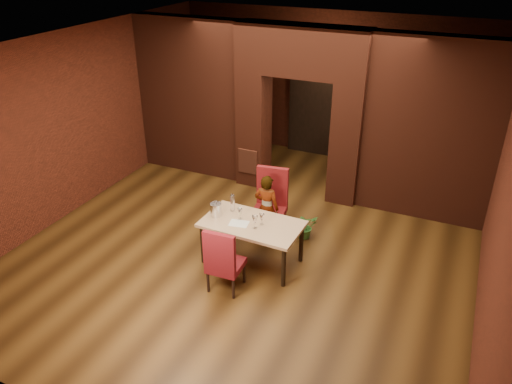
# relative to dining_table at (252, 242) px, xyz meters

# --- Properties ---
(floor) EXTENTS (8.00, 8.00, 0.00)m
(floor) POSITION_rel_dining_table_xyz_m (-0.22, 0.64, -0.35)
(floor) COLOR #4E3113
(floor) RESTS_ON ground
(ceiling) EXTENTS (7.00, 8.00, 0.04)m
(ceiling) POSITION_rel_dining_table_xyz_m (-0.22, 0.64, 2.85)
(ceiling) COLOR silver
(ceiling) RESTS_ON ground
(wall_back) EXTENTS (7.00, 0.04, 3.20)m
(wall_back) POSITION_rel_dining_table_xyz_m (-0.22, 4.64, 1.25)
(wall_back) COLOR maroon
(wall_back) RESTS_ON ground
(wall_front) EXTENTS (7.00, 0.04, 3.20)m
(wall_front) POSITION_rel_dining_table_xyz_m (-0.22, -3.36, 1.25)
(wall_front) COLOR maroon
(wall_front) RESTS_ON ground
(wall_left) EXTENTS (0.04, 8.00, 3.20)m
(wall_left) POSITION_rel_dining_table_xyz_m (-3.72, 0.64, 1.25)
(wall_left) COLOR maroon
(wall_left) RESTS_ON ground
(wall_right) EXTENTS (0.04, 8.00, 3.20)m
(wall_right) POSITION_rel_dining_table_xyz_m (3.28, 0.64, 1.25)
(wall_right) COLOR maroon
(wall_right) RESTS_ON ground
(pillar_left) EXTENTS (0.55, 0.55, 2.30)m
(pillar_left) POSITION_rel_dining_table_xyz_m (-1.17, 2.64, 0.80)
(pillar_left) COLOR maroon
(pillar_left) RESTS_ON ground
(pillar_right) EXTENTS (0.55, 0.55, 2.30)m
(pillar_right) POSITION_rel_dining_table_xyz_m (0.73, 2.64, 0.80)
(pillar_right) COLOR maroon
(pillar_right) RESTS_ON ground
(lintel) EXTENTS (2.45, 0.55, 0.90)m
(lintel) POSITION_rel_dining_table_xyz_m (-0.22, 2.64, 2.40)
(lintel) COLOR maroon
(lintel) RESTS_ON ground
(wing_wall_left) EXTENTS (2.28, 0.35, 3.20)m
(wing_wall_left) POSITION_rel_dining_table_xyz_m (-2.58, 2.64, 1.25)
(wing_wall_left) COLOR maroon
(wing_wall_left) RESTS_ON ground
(wing_wall_right) EXTENTS (2.28, 0.35, 3.20)m
(wing_wall_right) POSITION_rel_dining_table_xyz_m (2.14, 2.64, 1.25)
(wing_wall_right) COLOR maroon
(wing_wall_right) RESTS_ON ground
(vent_panel) EXTENTS (0.40, 0.03, 0.50)m
(vent_panel) POSITION_rel_dining_table_xyz_m (-1.17, 2.34, 0.20)
(vent_panel) COLOR #97452C
(vent_panel) RESTS_ON ground
(rear_door) EXTENTS (0.90, 0.08, 2.10)m
(rear_door) POSITION_rel_dining_table_xyz_m (-0.62, 4.58, 0.70)
(rear_door) COLOR black
(rear_door) RESTS_ON ground
(rear_door_frame) EXTENTS (1.02, 0.04, 2.22)m
(rear_door_frame) POSITION_rel_dining_table_xyz_m (-0.62, 4.54, 0.70)
(rear_door_frame) COLOR black
(rear_door_frame) RESTS_ON ground
(dining_table) EXTENTS (1.54, 0.90, 0.71)m
(dining_table) POSITION_rel_dining_table_xyz_m (0.00, 0.00, 0.00)
(dining_table) COLOR tan
(dining_table) RESTS_ON ground
(chair_far) EXTENTS (0.61, 0.61, 1.17)m
(chair_far) POSITION_rel_dining_table_xyz_m (-0.07, 0.83, 0.23)
(chair_far) COLOR maroon
(chair_far) RESTS_ON ground
(chair_near) EXTENTS (0.49, 0.49, 1.03)m
(chair_near) POSITION_rel_dining_table_xyz_m (-0.08, -0.73, 0.16)
(chair_near) COLOR maroon
(chair_near) RESTS_ON ground
(person_seated) EXTENTS (0.43, 0.29, 1.17)m
(person_seated) POSITION_rel_dining_table_xyz_m (-0.07, 0.72, 0.23)
(person_seated) COLOR white
(person_seated) RESTS_ON ground
(wine_glass_a) EXTENTS (0.07, 0.07, 0.18)m
(wine_glass_a) POSITION_rel_dining_table_xyz_m (-0.21, 0.03, 0.45)
(wine_glass_a) COLOR white
(wine_glass_a) RESTS_ON dining_table
(wine_glass_b) EXTENTS (0.08, 0.08, 0.19)m
(wine_glass_b) POSITION_rel_dining_table_xyz_m (0.16, 0.02, 0.45)
(wine_glass_b) COLOR white
(wine_glass_b) RESTS_ON dining_table
(wine_glass_c) EXTENTS (0.09, 0.09, 0.21)m
(wine_glass_c) POSITION_rel_dining_table_xyz_m (0.11, -0.13, 0.46)
(wine_glass_c) COLOR white
(wine_glass_c) RESTS_ON dining_table
(tasting_sheet) EXTENTS (0.32, 0.26, 0.00)m
(tasting_sheet) POSITION_rel_dining_table_xyz_m (-0.17, -0.10, 0.36)
(tasting_sheet) COLOR silver
(tasting_sheet) RESTS_ON dining_table
(wine_bucket) EXTENTS (0.18, 0.18, 0.21)m
(wine_bucket) POSITION_rel_dining_table_xyz_m (-0.60, -0.04, 0.46)
(wine_bucket) COLOR silver
(wine_bucket) RESTS_ON dining_table
(water_bottle) EXTENTS (0.07, 0.07, 0.29)m
(water_bottle) POSITION_rel_dining_table_xyz_m (-0.43, 0.21, 0.50)
(water_bottle) COLOR white
(water_bottle) RESTS_ON dining_table
(potted_plant) EXTENTS (0.52, 0.52, 0.44)m
(potted_plant) POSITION_rel_dining_table_xyz_m (0.52, 1.01, -0.14)
(potted_plant) COLOR #326C2A
(potted_plant) RESTS_ON ground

